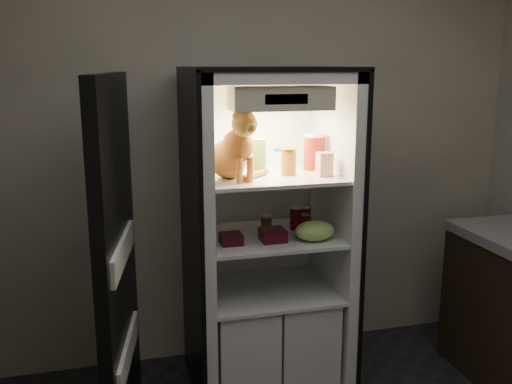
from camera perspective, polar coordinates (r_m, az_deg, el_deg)
The scene contains 16 objects.
room_shell at distance 1.90m, azimuth 12.59°, elevation 4.20°, with size 3.60×3.60×3.60m.
refrigerator at distance 3.35m, azimuth 0.97°, elevation -6.40°, with size 0.90×0.72×1.88m.
fridge_door at distance 2.79m, azimuth -13.65°, elevation -8.11°, with size 0.20×0.87×1.85m.
tabby_cat at distance 3.01m, azimuth -2.26°, elevation 4.12°, with size 0.37×0.40×0.40m.
parmesan_shaker at distance 3.15m, azimuth 0.34°, elevation 3.55°, with size 0.08×0.08×0.20m.
mayo_tub at distance 3.29m, azimuth 2.56°, elevation 3.34°, with size 0.09×0.09×0.13m.
salsa_jar at distance 3.13m, azimuth 3.29°, elevation 3.03°, with size 0.08×0.08×0.15m.
pepper_jar at distance 3.30m, azimuth 5.84°, elevation 4.02°, with size 0.12×0.12×0.21m.
cream_carton at distance 3.12m, azimuth 6.86°, elevation 2.77°, with size 0.08×0.08×0.13m, color white.
soda_can_a at distance 3.34m, azimuth 4.03°, elevation -2.65°, with size 0.07×0.07×0.13m.
soda_can_b at distance 3.34m, azimuth 4.86°, elevation -2.63°, with size 0.07×0.07×0.13m.
soda_can_c at distance 3.29m, azimuth 5.00°, elevation -3.13°, with size 0.06×0.06×0.11m.
condiment_jar at distance 3.33m, azimuth 1.03°, elevation -3.06°, with size 0.07×0.07×0.09m.
grape_bag at distance 3.15m, azimuth 5.89°, elevation -3.88°, with size 0.22×0.16×0.11m, color #A4D362.
berry_box_left at distance 3.08m, azimuth -2.50°, elevation -4.70°, with size 0.12×0.12×0.06m, color #440B1A.
berry_box_right at distance 3.13m, azimuth 1.69°, elevation -4.32°, with size 0.13×0.13×0.07m, color #440B1A.
Camera 1 is at (-0.87, -1.66, 1.89)m, focal length 40.00 mm.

